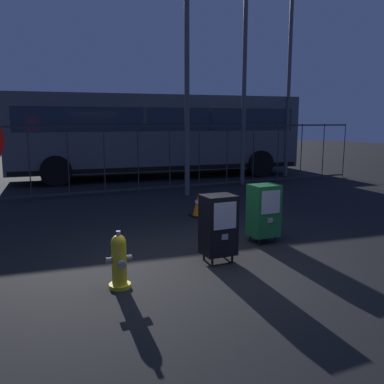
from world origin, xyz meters
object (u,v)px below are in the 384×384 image
Objects in this scene: bus_near at (157,131)px; street_light_far_right at (245,62)px; street_light_near_left at (187,43)px; street_light_far_left at (290,55)px; newspaper_box_secondary at (218,225)px; traffic_cone at (199,205)px; newspaper_box_primary at (264,210)px; bus_far at (154,129)px; fire_hydrant at (119,261)px.

street_light_far_right is at bearing -51.04° from bus_near.
street_light_far_left is (5.18, 2.30, 0.31)m from street_light_near_left.
newspaper_box_secondary is 0.13× the size of street_light_far_left.
newspaper_box_primary is at bearing -85.72° from traffic_cone.
street_light_far_left is at bearing 47.48° from newspaper_box_secondary.
bus_near is (1.40, 6.59, 1.45)m from traffic_cone.
street_light_far_left is 3.00m from street_light_far_right.
street_light_far_right reaches higher than traffic_cone.
street_light_far_left reaches higher than bus_far.
street_light_far_left is (5.84, 7.10, 3.91)m from newspaper_box_primary.
street_light_far_left is (8.65, 8.04, 4.13)m from fire_hydrant.
bus_near is at bearing 75.59° from newspaper_box_secondary.
bus_near reaches higher than newspaper_box_secondary.
newspaper_box_primary is at bearing -97.41° from bus_far.
street_light_near_left is (1.85, 5.37, 3.61)m from newspaper_box_secondary.
street_light_far_left reaches higher than newspaper_box_primary.
street_light_far_left is (7.03, 7.67, 3.91)m from newspaper_box_secondary.
street_light_far_left is at bearing -59.65° from bus_far.
newspaper_box_primary is 0.14× the size of street_light_near_left.
street_light_near_left is at bearing -99.35° from bus_far.
fire_hydrant is 0.10× the size of street_light_near_left.
newspaper_box_secondary is (1.61, 0.37, 0.22)m from fire_hydrant.
street_light_far_right is (-2.69, -1.22, -0.54)m from street_light_far_left.
fire_hydrant is 0.11× the size of street_light_far_right.
street_light_far_right is at bearing -82.62° from bus_far.
newspaper_box_secondary is 9.80m from bus_near.
traffic_cone is at bearing 50.56° from fire_hydrant.
street_light_near_left is at bearing -91.84° from bus_near.
street_light_far_right is (3.15, 5.89, 3.37)m from newspaper_box_primary.
street_light_near_left is (0.83, 2.53, 3.92)m from traffic_cone.
traffic_cone is (1.02, 2.84, -0.31)m from newspaper_box_secondary.
fire_hydrant is at bearing -161.58° from newspaper_box_primary.
newspaper_box_primary is (2.81, 0.93, 0.22)m from fire_hydrant.
street_light_far_left reaches higher than traffic_cone.
newspaper_box_secondary is (-1.19, -0.57, 0.00)m from newspaper_box_primary.
bus_far is at bearing 69.00° from fire_hydrant.
newspaper_box_secondary is 0.15× the size of street_light_far_right.
bus_far is at bearing 116.37° from street_light_far_left.
bus_far is (5.51, 14.36, 1.36)m from fire_hydrant.
newspaper_box_primary and newspaper_box_secondary have the same top height.
fire_hydrant is 4.15m from traffic_cone.
street_light_near_left is 5.67m from street_light_far_left.
fire_hydrant is at bearing -167.14° from newspaper_box_secondary.
newspaper_box_primary is at bearing 25.39° from newspaper_box_secondary.
bus_near is 1.37× the size of street_light_far_left.
newspaper_box_secondary is 0.14× the size of street_light_near_left.
fire_hydrant is 1.67m from newspaper_box_secondary.
traffic_cone is 0.05× the size of bus_near.
street_light_near_left reaches higher than bus_near.
traffic_cone is 4.74m from street_light_near_left.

